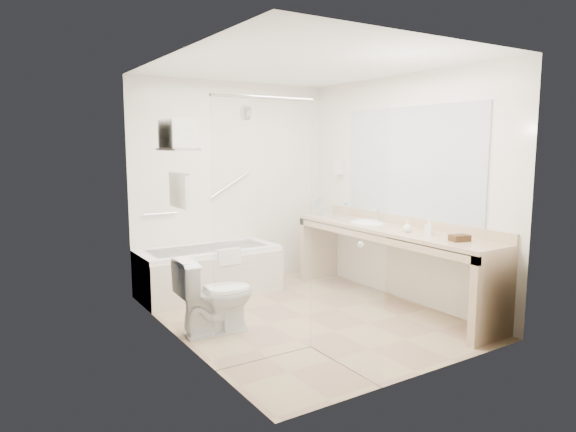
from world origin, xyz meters
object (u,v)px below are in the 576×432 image
vanity_counter (389,246)px  toilet (215,295)px  amenity_basket (460,238)px  water_bottle_left (345,213)px  bathtub (209,271)px

vanity_counter → toilet: bearing=173.8°
amenity_basket → water_bottle_left: 1.53m
bathtub → amenity_basket: bearing=-56.6°
vanity_counter → amenity_basket: vanity_counter is taller
bathtub → amenity_basket: amenity_basket is taller
vanity_counter → toilet: size_ratio=3.73×
bathtub → vanity_counter: (1.52, -1.39, 0.36)m
bathtub → water_bottle_left: (1.39, -0.79, 0.68)m
amenity_basket → vanity_counter: bearing=90.0°
toilet → water_bottle_left: bearing=-75.4°
toilet → amenity_basket: amenity_basket is taller
amenity_basket → water_bottle_left: size_ratio=0.79×
toilet → amenity_basket: size_ratio=4.11×
bathtub → amenity_basket: 2.84m
vanity_counter → bathtub: bearing=137.6°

